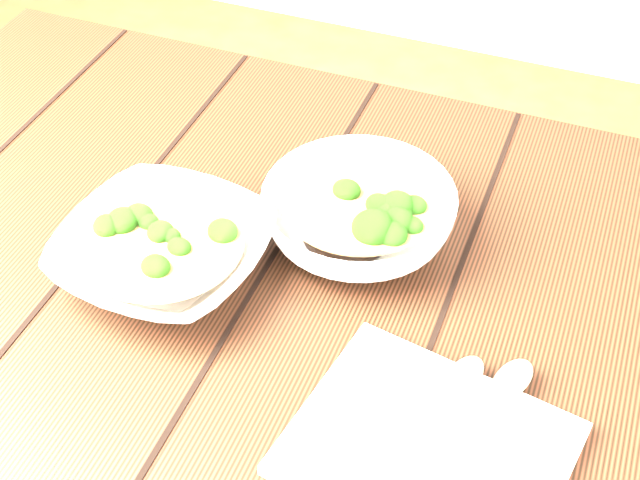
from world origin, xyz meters
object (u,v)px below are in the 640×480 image
table (282,349)px  soup_bowl_back (358,215)px  soup_bowl_front (164,251)px  napkin (428,449)px  trivet (347,231)px

table → soup_bowl_back: bearing=57.1°
soup_bowl_front → napkin: soup_bowl_front is taller
table → soup_bowl_front: soup_bowl_front is taller
table → soup_bowl_back: size_ratio=4.22×
napkin → trivet: bearing=134.3°
table → napkin: (0.21, -0.15, 0.13)m
soup_bowl_back → soup_bowl_front: bearing=-145.5°
soup_bowl_front → trivet: soup_bowl_front is taller
soup_bowl_front → napkin: bearing=-20.1°
trivet → napkin: (0.16, -0.24, -0.01)m
soup_bowl_front → soup_bowl_back: 0.22m
soup_bowl_front → trivet: 0.21m
soup_bowl_front → napkin: (0.33, -0.12, -0.02)m
soup_bowl_back → trivet: size_ratio=2.72×
table → trivet: size_ratio=11.49×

